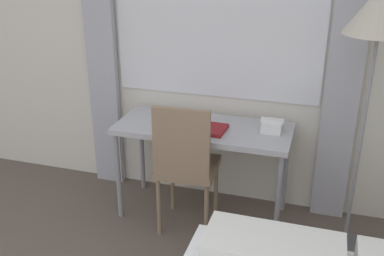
% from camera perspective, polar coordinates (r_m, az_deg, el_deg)
% --- Properties ---
extents(wall_back_with_window, '(5.22, 0.13, 2.70)m').
position_cam_1_polar(wall_back_with_window, '(3.37, 0.90, 12.60)').
color(wall_back_with_window, silver).
rests_on(wall_back_with_window, ground_plane).
extents(desk, '(1.25, 0.53, 0.73)m').
position_cam_1_polar(desk, '(3.22, 1.45, -0.78)').
color(desk, '#B2B2B7').
rests_on(desk, ground_plane).
extents(desk_chair, '(0.42, 0.42, 0.98)m').
position_cam_1_polar(desk_chair, '(3.07, -0.82, -4.23)').
color(desk_chair, '#8C7259').
rests_on(desk_chair, ground_plane).
extents(standing_lamp, '(0.40, 0.40, 1.75)m').
position_cam_1_polar(standing_lamp, '(2.79, 22.76, 12.49)').
color(standing_lamp, '#4C4C51').
rests_on(standing_lamp, ground_plane).
extents(telephone, '(0.16, 0.14, 0.09)m').
position_cam_1_polar(telephone, '(3.14, 10.12, 0.26)').
color(telephone, white).
rests_on(telephone, desk).
extents(book, '(0.31, 0.23, 0.02)m').
position_cam_1_polar(book, '(3.13, 1.60, -0.01)').
color(book, maroon).
rests_on(book, desk).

